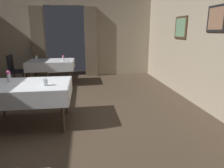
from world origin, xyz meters
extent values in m
plane|color=#4C3D2D|center=(0.00, 0.00, 0.00)|extent=(10.08, 10.08, 0.00)
cube|color=black|center=(3.12, 0.20, 1.86)|extent=(0.03, 0.54, 0.49)
cube|color=#8C664C|center=(3.11, 0.20, 1.86)|extent=(0.01, 0.44, 0.40)
cube|color=#47331E|center=(3.12, 1.60, 1.72)|extent=(0.03, 0.61, 0.55)
cube|color=#668C66|center=(3.11, 1.60, 1.72)|extent=(0.01, 0.50, 0.45)
cube|color=tan|center=(-1.95, 4.20, 1.50)|extent=(2.50, 0.12, 3.00)
cube|color=tan|center=(1.95, 4.20, 1.50)|extent=(2.50, 0.12, 3.00)
cube|color=#70604C|center=(-0.92, 4.06, 1.23)|extent=(0.44, 0.14, 2.46)
cube|color=#70604C|center=(0.92, 4.06, 1.23)|extent=(0.44, 0.14, 2.46)
cylinder|color=#4C3D2D|center=(0.27, -0.29, 0.35)|extent=(0.06, 0.06, 0.71)
cylinder|color=#4C3D2D|center=(-0.94, 0.52, 0.35)|extent=(0.06, 0.06, 0.71)
cylinder|color=#4C3D2D|center=(0.27, 0.52, 0.35)|extent=(0.06, 0.06, 0.71)
cube|color=#4C3D2D|center=(-0.34, 0.11, 0.72)|extent=(1.37, 0.97, 0.03)
cube|color=white|center=(-0.34, 0.11, 0.74)|extent=(1.43, 1.03, 0.01)
cube|color=white|center=(-0.34, -0.40, 0.61)|extent=(1.43, 0.02, 0.28)
cube|color=white|center=(-0.34, 0.63, 0.61)|extent=(1.43, 0.02, 0.28)
cube|color=white|center=(0.38, 0.11, 0.61)|extent=(0.02, 1.03, 0.28)
cylinder|color=#4C3D2D|center=(-0.95, 2.61, 0.35)|extent=(0.06, 0.06, 0.71)
cylinder|color=#4C3D2D|center=(0.21, 2.61, 0.35)|extent=(0.06, 0.06, 0.71)
cylinder|color=#4C3D2D|center=(-0.95, 3.40, 0.35)|extent=(0.06, 0.06, 0.71)
cylinder|color=#4C3D2D|center=(0.21, 3.40, 0.35)|extent=(0.06, 0.06, 0.71)
cube|color=#4C3D2D|center=(-0.37, 3.01, 0.72)|extent=(1.32, 0.95, 0.03)
cube|color=white|center=(-0.37, 3.01, 0.74)|extent=(1.38, 1.01, 0.01)
cube|color=white|center=(-0.37, 2.50, 0.61)|extent=(1.38, 0.02, 0.27)
cube|color=white|center=(-0.37, 3.51, 0.61)|extent=(1.38, 0.02, 0.27)
cube|color=white|center=(-1.06, 3.01, 0.61)|extent=(0.02, 1.01, 0.27)
cube|color=white|center=(0.32, 3.01, 0.61)|extent=(0.02, 1.01, 0.27)
cylinder|color=black|center=(-1.18, 3.17, 0.21)|extent=(0.04, 0.04, 0.42)
cylinder|color=black|center=(-1.18, 2.79, 0.21)|extent=(0.04, 0.04, 0.42)
cylinder|color=black|center=(-1.56, 3.17, 0.21)|extent=(0.04, 0.04, 0.42)
cylinder|color=black|center=(-1.56, 2.79, 0.21)|extent=(0.04, 0.04, 0.42)
cube|color=black|center=(-1.37, 2.98, 0.43)|extent=(0.44, 0.44, 0.06)
cube|color=black|center=(-1.57, 2.98, 0.69)|extent=(0.05, 0.42, 0.48)
cylinder|color=silver|center=(-0.69, 0.27, 0.82)|extent=(0.06, 0.06, 0.14)
sphere|color=#D84C8C|center=(-0.69, 0.27, 0.92)|extent=(0.07, 0.07, 0.07)
cylinder|color=silver|center=(-0.01, -0.07, 0.81)|extent=(0.08, 0.08, 0.12)
cylinder|color=silver|center=(0.02, 2.84, 0.80)|extent=(0.06, 0.06, 0.11)
sphere|color=#D84C8C|center=(0.02, 2.84, 0.89)|extent=(0.07, 0.07, 0.07)
cylinder|color=silver|center=(-0.88, 3.36, 0.81)|extent=(0.07, 0.07, 0.12)
camera|label=1|loc=(0.64, -3.44, 1.63)|focal=32.34mm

